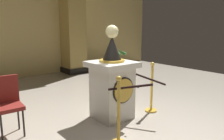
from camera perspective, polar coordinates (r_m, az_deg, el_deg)
ground_plane at (r=3.96m, az=-0.09°, el=-14.86°), size 12.05×12.05×0.00m
back_wall at (r=8.20m, az=-23.66°, el=10.44°), size 12.05×0.16×3.54m
pedestal_clock at (r=4.19m, az=0.04°, el=-3.42°), size 0.78×0.78×1.76m
stanchion_near at (r=3.36m, az=1.70°, el=-12.92°), size 0.24×0.24×1.05m
stanchion_far at (r=4.68m, az=10.06°, el=-6.15°), size 0.24×0.24×1.03m
velvet_rope at (r=3.88m, az=6.74°, el=-3.10°), size 1.02×1.01×0.22m
column_right at (r=8.53m, az=-9.92°, el=10.63°), size 0.86×0.86×3.39m
potted_palm_right at (r=7.57m, az=1.23°, el=0.61°), size 0.68×0.63×1.04m
cafe_chair_red at (r=3.96m, az=-25.15°, el=-7.04°), size 0.42×0.42×0.96m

